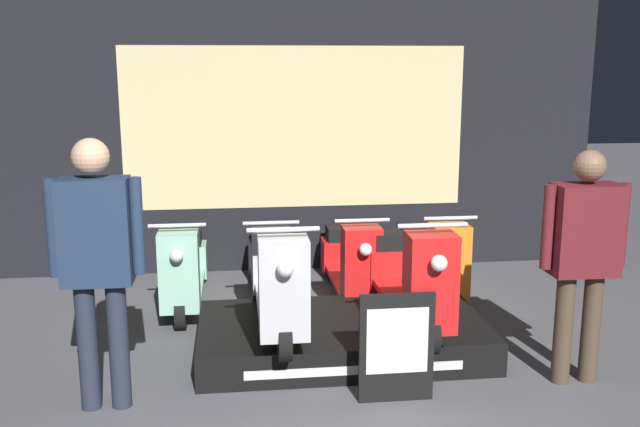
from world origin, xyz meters
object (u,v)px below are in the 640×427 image
object	(u,v)px
scooter_backrow_1	(268,267)
price_sign_board	(397,347)
scooter_display_right	(408,279)
person_left_browsing	(97,252)
scooter_backrow_0	(185,269)
scooter_backrow_3	(429,261)
person_right_browsing	(583,247)
scooter_backrow_2	(350,264)
scooter_display_left	(278,284)

from	to	relation	value
scooter_backrow_1	price_sign_board	bearing A→B (deg)	-70.77
scooter_display_right	person_left_browsing	world-z (taller)	person_left_browsing
scooter_display_right	scooter_backrow_0	distance (m)	2.26
scooter_backrow_3	person_right_browsing	bearing A→B (deg)	-75.52
scooter_backrow_2	price_sign_board	size ratio (longest dim) A/B	2.35
person_left_browsing	price_sign_board	world-z (taller)	person_left_browsing
scooter_backrow_1	scooter_backrow_2	world-z (taller)	same
scooter_display_left	scooter_backrow_3	size ratio (longest dim) A/B	1.00
scooter_backrow_2	scooter_backrow_0	bearing A→B (deg)	180.00
scooter_backrow_1	person_left_browsing	xyz separation A→B (m)	(-1.17, -1.99, 0.72)
scooter_backrow_0	scooter_backrow_3	world-z (taller)	same
scooter_backrow_2	person_right_browsing	world-z (taller)	person_right_browsing
scooter_display_right	scooter_backrow_0	bearing A→B (deg)	142.92
scooter_backrow_2	person_left_browsing	xyz separation A→B (m)	(-1.95, -1.99, 0.72)
scooter_backrow_0	price_sign_board	distance (m)	2.62
person_left_browsing	person_right_browsing	bearing A→B (deg)	-0.00
scooter_display_right	person_right_browsing	distance (m)	1.30
scooter_backrow_0	scooter_backrow_2	xyz separation A→B (m)	(1.56, 0.00, 0.00)
scooter_backrow_2	person_left_browsing	world-z (taller)	person_left_browsing
scooter_display_right	scooter_backrow_1	distance (m)	1.71
scooter_backrow_0	person_right_browsing	world-z (taller)	person_right_browsing
scooter_display_right	scooter_backrow_1	world-z (taller)	scooter_display_right
scooter_backrow_0	scooter_backrow_3	size ratio (longest dim) A/B	1.00
scooter_display_right	scooter_backrow_3	distance (m)	1.49
scooter_backrow_3	price_sign_board	bearing A→B (deg)	-110.93
scooter_backrow_2	scooter_backrow_3	xyz separation A→B (m)	(0.78, 0.00, 0.00)
person_right_browsing	price_sign_board	distance (m)	1.47
scooter_display_left	person_right_browsing	size ratio (longest dim) A/B	1.06
scooter_display_right	scooter_backrow_0	size ratio (longest dim) A/B	1.00
scooter_backrow_1	scooter_display_right	bearing A→B (deg)	-53.25
scooter_backrow_3	person_left_browsing	xyz separation A→B (m)	(-2.73, -1.99, 0.72)
person_right_browsing	person_left_browsing	bearing A→B (deg)	180.00
scooter_display_left	person_left_browsing	distance (m)	1.42
scooter_backrow_0	scooter_backrow_1	distance (m)	0.78
scooter_backrow_0	scooter_backrow_3	xyz separation A→B (m)	(2.34, 0.00, 0.00)
scooter_backrow_0	price_sign_board	bearing A→B (deg)	-54.45
scooter_display_right	scooter_backrow_2	bearing A→B (deg)	99.66
scooter_backrow_0	scooter_display_left	bearing A→B (deg)	-59.71
scooter_display_left	price_sign_board	distance (m)	1.10
scooter_backrow_1	person_right_browsing	bearing A→B (deg)	-43.82
scooter_backrow_0	person_right_browsing	distance (m)	3.54
scooter_display_left	person_right_browsing	distance (m)	2.20
scooter_display_left	person_right_browsing	xyz separation A→B (m)	(2.07, -0.64, 0.38)
scooter_backrow_1	price_sign_board	xyz separation A→B (m)	(0.74, -2.14, 0.04)
scooter_display_right	price_sign_board	size ratio (longest dim) A/B	2.35
scooter_backrow_3	price_sign_board	distance (m)	2.29
scooter_backrow_1	scooter_backrow_0	bearing A→B (deg)	180.00
scooter_display_right	person_right_browsing	xyz separation A→B (m)	(1.06, -0.64, 0.38)
scooter_backrow_1	price_sign_board	distance (m)	2.26
scooter_backrow_3	price_sign_board	size ratio (longest dim) A/B	2.35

